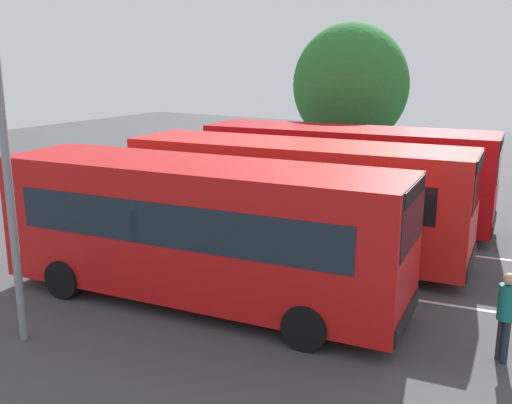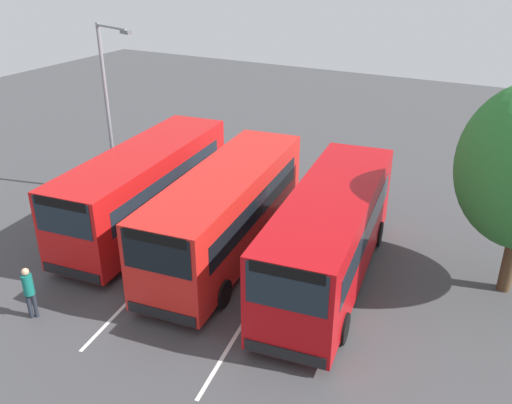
{
  "view_description": "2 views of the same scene",
  "coord_description": "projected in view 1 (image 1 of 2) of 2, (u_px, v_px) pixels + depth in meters",
  "views": [
    {
      "loc": [
        7.34,
        -14.47,
        5.58
      ],
      "look_at": [
        -1.05,
        -0.58,
        1.58
      ],
      "focal_mm": 41.49,
      "sensor_mm": 36.0,
      "label": 1
    },
    {
      "loc": [
        14.92,
        9.02,
        10.38
      ],
      "look_at": [
        -0.78,
        0.72,
        2.0
      ],
      "focal_mm": 37.99,
      "sensor_mm": 36.0,
      "label": 2
    }
  ],
  "objects": [
    {
      "name": "street_lamp",
      "position": [
        15.0,
        121.0,
        11.15
      ],
      "size": [
        0.92,
        2.41,
        7.62
      ],
      "rotation": [
        0.0,
        0.0,
        1.26
      ],
      "color": "gray",
      "rests_on": "ground"
    },
    {
      "name": "depot_tree",
      "position": [
        350.0,
        86.0,
        24.87
      ],
      "size": [
        4.91,
        4.42,
        6.98
      ],
      "color": "#4C3823",
      "rests_on": "ground"
    },
    {
      "name": "bus_far_left",
      "position": [
        200.0,
        228.0,
        13.44
      ],
      "size": [
        9.75,
        3.5,
        3.28
      ],
      "rotation": [
        0.0,
        0.0,
        0.11
      ],
      "color": "red",
      "rests_on": "ground"
    },
    {
      "name": "lane_stripe_inner_left",
      "position": [
        326.0,
        238.0,
        18.68
      ],
      "size": [
        13.21,
        2.01,
        0.01
      ],
      "primitive_type": "cube",
      "rotation": [
        0.0,
        0.0,
        0.14
      ],
      "color": "silver",
      "rests_on": "ground"
    },
    {
      "name": "bus_center_right",
      "position": [
        347.0,
        172.0,
        19.87
      ],
      "size": [
        9.76,
        3.62,
        3.28
      ],
      "rotation": [
        0.0,
        0.0,
        0.12
      ],
      "color": "#B70C11",
      "rests_on": "ground"
    },
    {
      "name": "lane_stripe_outer_left",
      "position": [
        263.0,
        277.0,
        15.4
      ],
      "size": [
        13.21,
        2.01,
        0.01
      ],
      "primitive_type": "cube",
      "rotation": [
        0.0,
        0.0,
        0.14
      ],
      "color": "silver",
      "rests_on": "ground"
    },
    {
      "name": "bus_center_left",
      "position": [
        297.0,
        196.0,
        16.55
      ],
      "size": [
        9.75,
        3.54,
        3.28
      ],
      "rotation": [
        0.0,
        0.0,
        0.11
      ],
      "color": "red",
      "rests_on": "ground"
    },
    {
      "name": "ground_plane",
      "position": [
        298.0,
        256.0,
        17.04
      ],
      "size": [
        66.65,
        66.65,
        0.0
      ],
      "primitive_type": "plane",
      "color": "#424244"
    },
    {
      "name": "pedestrian",
      "position": [
        506.0,
        310.0,
        10.9
      ],
      "size": [
        0.45,
        0.45,
        1.76
      ],
      "rotation": [
        0.0,
        0.0,
        3.92
      ],
      "color": "#232833",
      "rests_on": "ground"
    }
  ]
}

